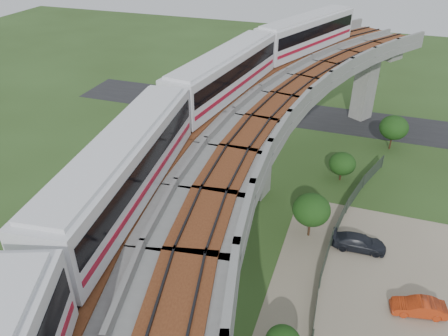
{
  "coord_description": "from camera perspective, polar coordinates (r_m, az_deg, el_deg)",
  "views": [
    {
      "loc": [
        9.27,
        -23.57,
        23.76
      ],
      "look_at": [
        0.52,
        2.0,
        7.5
      ],
      "focal_mm": 35.0,
      "sensor_mm": 36.0,
      "label": 1
    }
  ],
  "objects": [
    {
      "name": "car_dark",
      "position": [
        37.04,
        17.23,
        -9.26
      ],
      "size": [
        4.33,
        1.97,
        1.23
      ],
      "primitive_type": "imported",
      "rotation": [
        0.0,
        0.0,
        1.63
      ],
      "color": "black",
      "rests_on": "dirt_lot"
    },
    {
      "name": "ground",
      "position": [
        34.73,
        -1.92,
        -12.17
      ],
      "size": [
        160.0,
        160.0,
        0.0
      ],
      "primitive_type": "plane",
      "color": "#2E451B",
      "rests_on": "ground"
    },
    {
      "name": "car_red",
      "position": [
        33.45,
        24.08,
        -16.23
      ],
      "size": [
        3.74,
        1.87,
        1.18
      ],
      "primitive_type": "imported",
      "rotation": [
        0.0,
        0.0,
        -1.39
      ],
      "color": "#B23110",
      "rests_on": "dirt_lot"
    },
    {
      "name": "metro_train",
      "position": [
        27.55,
        -1.8,
        6.45
      ],
      "size": [
        10.78,
        61.35,
        3.64
      ],
      "color": "white",
      "rests_on": "ground"
    },
    {
      "name": "tree_2",
      "position": [
        36.14,
        11.36,
        -5.37
      ],
      "size": [
        3.08,
        3.08,
        3.99
      ],
      "color": "#382314",
      "rests_on": "ground"
    },
    {
      "name": "tree_0",
      "position": [
        52.13,
        21.31,
        4.95
      ],
      "size": [
        3.15,
        3.15,
        4.01
      ],
      "color": "#382314",
      "rests_on": "ground"
    },
    {
      "name": "viaduct",
      "position": [
        28.31,
        5.06,
        -0.41
      ],
      "size": [
        19.58,
        73.98,
        11.4
      ],
      "color": "#99968E",
      "rests_on": "ground"
    },
    {
      "name": "dirt_lot",
      "position": [
        32.42,
        21.97,
        -19.11
      ],
      "size": [
        18.0,
        26.0,
        0.04
      ],
      "primitive_type": "cube",
      "color": "gray",
      "rests_on": "ground"
    },
    {
      "name": "tree_1",
      "position": [
        44.7,
        15.2,
        0.55
      ],
      "size": [
        2.64,
        2.64,
        3.01
      ],
      "color": "#382314",
      "rests_on": "ground"
    },
    {
      "name": "fence",
      "position": [
        32.94,
        14.7,
        -14.6
      ],
      "size": [
        3.87,
        38.73,
        1.5
      ],
      "color": "#2D382D",
      "rests_on": "ground"
    },
    {
      "name": "asphalt_road",
      "position": [
        59.32,
        8.38,
        7.09
      ],
      "size": [
        60.0,
        8.0,
        0.03
      ],
      "primitive_type": "cube",
      "color": "#232326",
      "rests_on": "ground"
    }
  ]
}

